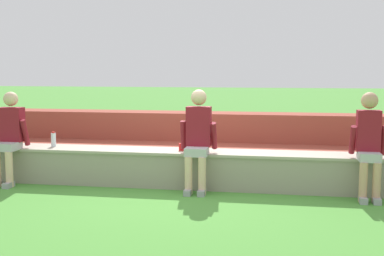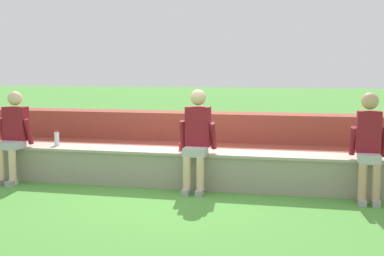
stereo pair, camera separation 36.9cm
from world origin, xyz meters
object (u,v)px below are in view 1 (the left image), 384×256
object	(u,v)px
person_center	(198,136)
water_bottle_center_gap	(53,139)
person_left_of_center	(9,134)
plastic_cup_middle	(182,147)
person_right_of_center	(369,142)

from	to	relation	value
person_center	water_bottle_center_gap	distance (m)	2.40
water_bottle_center_gap	person_left_of_center	bearing A→B (deg)	-148.27
person_center	water_bottle_center_gap	size ratio (longest dim) A/B	6.23
person_left_of_center	person_center	xyz separation A→B (m)	(2.94, 0.04, 0.03)
person_left_of_center	plastic_cup_middle	bearing A→B (deg)	6.42
person_left_of_center	water_bottle_center_gap	distance (m)	0.67
person_left_of_center	plastic_cup_middle	xyz separation A→B (m)	(2.65, 0.30, -0.17)
person_center	water_bottle_center_gap	xyz separation A→B (m)	(-2.38, 0.31, -0.15)
person_left_of_center	water_bottle_center_gap	xyz separation A→B (m)	(0.56, 0.35, -0.11)
water_bottle_center_gap	plastic_cup_middle	distance (m)	2.09
person_left_of_center	person_center	distance (m)	2.94
person_right_of_center	plastic_cup_middle	bearing A→B (deg)	173.38
person_left_of_center	person_right_of_center	distance (m)	5.30
person_right_of_center	plastic_cup_middle	world-z (taller)	person_right_of_center
person_left_of_center	person_center	size ratio (longest dim) A/B	0.96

